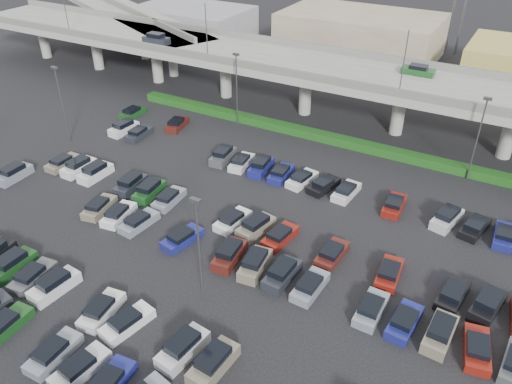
# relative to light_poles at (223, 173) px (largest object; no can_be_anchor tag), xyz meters

# --- Properties ---
(ground) EXTENTS (280.00, 280.00, 0.00)m
(ground) POSITION_rel_light_poles_xyz_m (4.13, -2.00, -6.24)
(ground) COLOR black
(overpass) EXTENTS (150.00, 13.00, 15.80)m
(overpass) POSITION_rel_light_poles_xyz_m (3.87, 30.00, 0.73)
(overpass) COLOR gray
(overpass) RESTS_ON ground
(on_ramp) EXTENTS (50.93, 30.13, 8.80)m
(on_ramp) POSITION_rel_light_poles_xyz_m (-47.98, 41.05, 0.62)
(on_ramp) COLOR gray
(on_ramp) RESTS_ON ground
(hedge) EXTENTS (66.00, 1.60, 1.10)m
(hedge) POSITION_rel_light_poles_xyz_m (4.13, 23.00, -5.69)
(hedge) COLOR #154012
(hedge) RESTS_ON ground
(parked_cars) EXTENTS (63.10, 41.67, 1.67)m
(parked_cars) POSITION_rel_light_poles_xyz_m (3.52, -5.80, -5.61)
(parked_cars) COLOR gray
(parked_cars) RESTS_ON ground
(light_poles) EXTENTS (66.90, 48.38, 10.30)m
(light_poles) POSITION_rel_light_poles_xyz_m (0.00, 0.00, 0.00)
(light_poles) COLOR #454549
(light_poles) RESTS_ON ground
(distant_buildings) EXTENTS (138.00, 24.00, 9.00)m
(distant_buildings) POSITION_rel_light_poles_xyz_m (16.50, 59.81, -2.49)
(distant_buildings) COLOR gray
(distant_buildings) RESTS_ON ground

